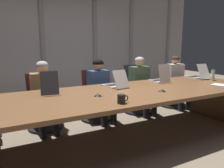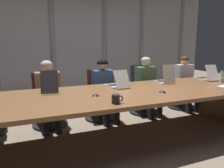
% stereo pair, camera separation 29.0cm
% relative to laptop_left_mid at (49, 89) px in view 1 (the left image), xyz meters
% --- Properties ---
extents(ground_plane, '(14.93, 14.93, 0.00)m').
position_rel_laptop_left_mid_xyz_m(ground_plane, '(0.98, -0.40, -0.79)').
color(ground_plane, '#7F705B').
extents(conference_table, '(4.51, 1.40, 0.73)m').
position_rel_laptop_left_mid_xyz_m(conference_table, '(0.98, -0.40, -0.19)').
color(conference_table, brown).
rests_on(conference_table, ground_plane).
extents(curtain_backdrop, '(7.46, 0.17, 2.87)m').
position_rel_laptop_left_mid_xyz_m(curtain_backdrop, '(0.98, 2.26, 0.64)').
color(curtain_backdrop, '#B2B2B7').
rests_on(curtain_backdrop, ground_plane).
extents(laptop_left_mid, '(0.29, 0.47, 0.32)m').
position_rel_laptop_left_mid_xyz_m(laptop_left_mid, '(0.00, 0.00, 0.00)').
color(laptop_left_mid, '#2D2D33').
rests_on(laptop_left_mid, conference_table).
extents(laptop_center, '(0.30, 0.46, 0.28)m').
position_rel_laptop_left_mid_xyz_m(laptop_center, '(1.02, -0.04, -0.01)').
color(laptop_center, beige).
rests_on(laptop_center, conference_table).
extents(laptop_right_mid, '(0.27, 0.44, 0.33)m').
position_rel_laptop_left_mid_xyz_m(laptop_right_mid, '(1.95, -0.03, 0.00)').
color(laptop_right_mid, beige).
rests_on(laptop_right_mid, conference_table).
extents(laptop_right_end, '(0.29, 0.51, 0.30)m').
position_rel_laptop_left_mid_xyz_m(laptop_right_end, '(2.90, -0.02, -0.00)').
color(laptop_right_end, beige).
rests_on(laptop_right_end, conference_table).
extents(office_chair_left_mid, '(0.60, 0.61, 0.92)m').
position_rel_laptop_left_mid_xyz_m(office_chair_left_mid, '(0.02, 0.66, -0.45)').
color(office_chair_left_mid, '#511E19').
rests_on(office_chair_left_mid, ground_plane).
extents(office_chair_center, '(0.60, 0.60, 0.92)m').
position_rel_laptop_left_mid_xyz_m(office_chair_center, '(0.98, 0.66, -0.45)').
color(office_chair_center, '#511E19').
rests_on(office_chair_center, ground_plane).
extents(office_chair_right_mid, '(0.60, 0.60, 0.97)m').
position_rel_laptop_left_mid_xyz_m(office_chair_right_mid, '(1.93, 0.66, -0.43)').
color(office_chair_right_mid, '#2D2D38').
rests_on(office_chair_right_mid, ground_plane).
extents(office_chair_right_end, '(0.60, 0.60, 0.92)m').
position_rel_laptop_left_mid_xyz_m(office_chair_right_end, '(2.89, 0.66, -0.45)').
color(office_chair_right_end, navy).
rests_on(office_chair_right_end, ground_plane).
extents(person_left_mid, '(0.42, 0.55, 1.14)m').
position_rel_laptop_left_mid_xyz_m(person_left_mid, '(0.02, 0.50, -0.14)').
color(person_left_mid, olive).
rests_on(person_left_mid, ground_plane).
extents(person_center, '(0.41, 0.57, 1.14)m').
position_rel_laptop_left_mid_xyz_m(person_center, '(1.02, 0.50, -0.14)').
color(person_center, '#335184').
rests_on(person_center, ground_plane).
extents(person_right_mid, '(0.41, 0.55, 1.16)m').
position_rel_laptop_left_mid_xyz_m(person_right_mid, '(1.93, 0.50, -0.14)').
color(person_right_mid, '#4C6B4C').
rests_on(person_right_mid, ground_plane).
extents(person_right_end, '(0.41, 0.57, 1.15)m').
position_rel_laptop_left_mid_xyz_m(person_right_end, '(2.89, 0.50, -0.15)').
color(person_right_end, silver).
rests_on(person_right_end, ground_plane).
extents(water_bottle_primary, '(0.07, 0.07, 0.21)m').
position_rel_laptop_left_mid_xyz_m(water_bottle_primary, '(2.95, -0.34, 0.04)').
color(water_bottle_primary, '#ADD1B2').
rests_on(water_bottle_primary, conference_table).
extents(coffee_mug_near, '(0.14, 0.09, 0.11)m').
position_rel_laptop_left_mid_xyz_m(coffee_mug_near, '(0.63, -0.91, -0.01)').
color(coffee_mug_near, black).
rests_on(coffee_mug_near, conference_table).
extents(conference_mic_left_side, '(0.11, 0.11, 0.03)m').
position_rel_laptop_left_mid_xyz_m(conference_mic_left_side, '(0.53, -0.48, -0.04)').
color(conference_mic_left_side, black).
rests_on(conference_mic_left_side, conference_table).
extents(conference_mic_middle, '(0.11, 0.11, 0.03)m').
position_rel_laptop_left_mid_xyz_m(conference_mic_middle, '(1.46, -0.65, -0.04)').
color(conference_mic_middle, black).
rests_on(conference_mic_middle, conference_table).
extents(spiral_notepad, '(0.31, 0.36, 0.03)m').
position_rel_laptop_left_mid_xyz_m(spiral_notepad, '(2.63, -0.78, -0.05)').
color(spiral_notepad, silver).
rests_on(spiral_notepad, conference_table).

